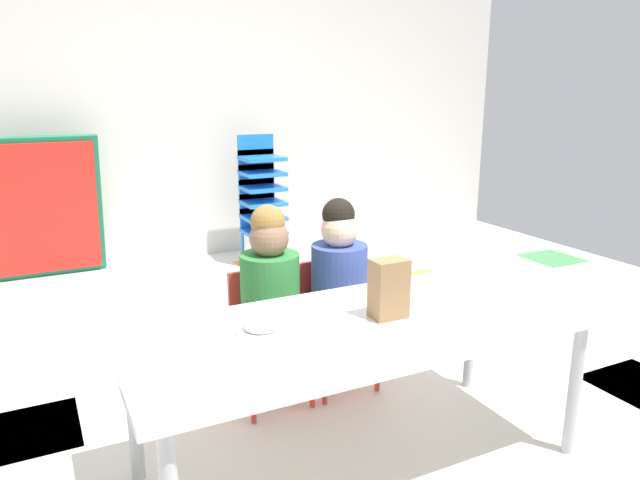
% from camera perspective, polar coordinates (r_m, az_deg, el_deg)
% --- Properties ---
extents(ground_plane, '(6.25, 4.77, 0.02)m').
position_cam_1_polar(ground_plane, '(3.14, -0.53, -12.26)').
color(ground_plane, silver).
extents(back_wall, '(6.25, 0.10, 2.55)m').
position_cam_1_polar(back_wall, '(5.06, -12.94, 12.69)').
color(back_wall, beige).
rests_on(back_wall, ground_plane).
extents(craft_table, '(1.72, 0.72, 0.59)m').
position_cam_1_polar(craft_table, '(2.17, 4.18, -9.04)').
color(craft_table, white).
rests_on(craft_table, ground_plane).
extents(seated_child_near_camera, '(0.32, 0.31, 0.92)m').
position_cam_1_polar(seated_child_near_camera, '(2.61, -4.91, -4.60)').
color(seated_child_near_camera, red).
rests_on(seated_child_near_camera, ground_plane).
extents(seated_child_middle_seat, '(0.34, 0.34, 0.92)m').
position_cam_1_polar(seated_child_middle_seat, '(2.75, 1.77, -3.57)').
color(seated_child_middle_seat, red).
rests_on(seated_child_middle_seat, ground_plane).
extents(kid_chair_blue_stack, '(0.32, 0.30, 1.04)m').
position_cam_1_polar(kid_chair_blue_stack, '(4.84, -5.72, 4.59)').
color(kid_chair_blue_stack, blue).
rests_on(kid_chair_blue_stack, ground_plane).
extents(folded_activity_table, '(0.90, 0.29, 1.09)m').
position_cam_1_polar(folded_activity_table, '(4.79, -25.64, 2.62)').
color(folded_activity_table, '#19724C').
rests_on(folded_activity_table, ground_plane).
extents(paper_bag_brown, '(0.13, 0.09, 0.22)m').
position_cam_1_polar(paper_bag_brown, '(2.16, 6.66, -4.68)').
color(paper_bag_brown, '#9E754C').
rests_on(paper_bag_brown, craft_table).
extents(paper_plate_near_edge, '(0.18, 0.18, 0.01)m').
position_cam_1_polar(paper_plate_near_edge, '(2.07, -5.71, -8.67)').
color(paper_plate_near_edge, white).
rests_on(paper_plate_near_edge, craft_table).
extents(paper_plate_center_table, '(0.18, 0.18, 0.01)m').
position_cam_1_polar(paper_plate_center_table, '(2.10, 2.31, -8.22)').
color(paper_plate_center_table, white).
rests_on(paper_plate_center_table, craft_table).
extents(donut_powdered_on_plate, '(0.12, 0.12, 0.03)m').
position_cam_1_polar(donut_powdered_on_plate, '(2.06, -5.73, -8.14)').
color(donut_powdered_on_plate, white).
rests_on(donut_powdered_on_plate, craft_table).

